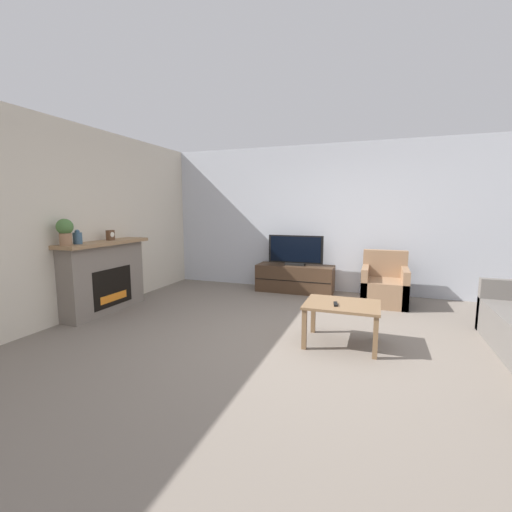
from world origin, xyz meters
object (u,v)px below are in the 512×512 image
Objects in this scene: fireplace at (104,276)px; tv at (295,251)px; coffee_table at (342,309)px; tv_stand at (295,278)px; armchair at (384,287)px; mantel_vase_left at (78,238)px; remote at (336,304)px; mantel_clock at (110,235)px; potted_plant at (65,230)px.

fireplace is 3.24m from tv.
fireplace reaches higher than coffee_table.
armchair is (1.55, -0.31, 0.03)m from tv_stand.
mantel_vase_left is 3.65m from tv_stand.
armchair is at bearing 65.92° from remote.
fireplace is 9.94× the size of mantel_clock.
coffee_table is at bearing 5.68° from mantel_vase_left.
potted_plant is at bearing -90.06° from mantel_clock.
mantel_clock is (0.02, 0.15, 0.60)m from fireplace.
mantel_clock reaches higher than fireplace.
coffee_table is at bearing -64.84° from tv_stand.
mantel_vase_left is 3.56m from tv.
coffee_table is (1.07, -2.28, 0.16)m from tv_stand.
potted_plant is at bearing -130.10° from tv.
potted_plant reaches higher than tv.
mantel_vase_left is 0.60m from mantel_clock.
fireplace is 1.47× the size of tv.
potted_plant is 0.42× the size of coffee_table.
armchair is 2.04m from coffee_table.
potted_plant is at bearing 177.93° from remote.
fireplace is 0.75m from mantel_vase_left.
armchair is (1.55, -0.30, -0.48)m from tv.
tv is 1.65m from armchair.
mantel_clock is 3.46m from remote.
tv is at bearing -90.00° from tv_stand.
armchair is at bearing 32.62° from potted_plant.
potted_plant reaches higher than armchair.
remote is at bearing -66.89° from tv.
mantel_vase_left is 0.14× the size of tv_stand.
armchair is (3.92, 2.51, -0.98)m from potted_plant.
fireplace is at bearing 178.25° from coffee_table.
coffee_table is 5.28× the size of remote.
tv_stand is at bearing 115.16° from coffee_table.
mantel_vase_left reaches higher than tv.
potted_plant is at bearing -88.49° from fireplace.
fireplace is at bearing -154.54° from armchair.
tv is at bearing 103.62° from remote.
mantel_vase_left is at bearing -87.87° from fireplace.
tv_stand reaches higher than coffee_table.
tv reaches higher than remote.
mantel_clock is at bearing -156.24° from armchair.
coffee_table is at bearing -103.53° from armchair.
tv_stand is at bearing 90.00° from tv.
mantel_clock is at bearing -139.37° from tv_stand.
tv is (0.00, -0.00, 0.51)m from tv_stand.
mantel_clock is at bearing 175.77° from coffee_table.
tv_stand is at bearing 168.82° from armchair.
tv_stand is 0.51m from tv.
tv reaches higher than coffee_table.
coffee_table is at bearing -4.23° from mantel_clock.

